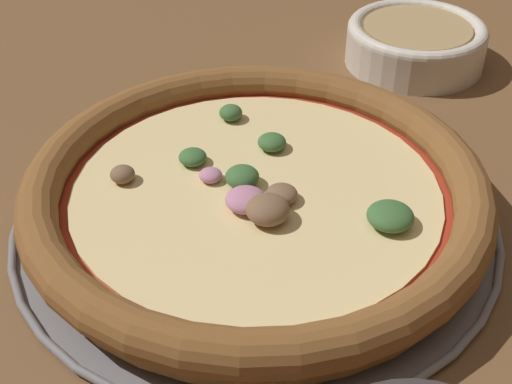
{
  "coord_description": "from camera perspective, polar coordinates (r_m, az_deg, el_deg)",
  "views": [
    {
      "loc": [
        -0.4,
        -0.02,
        0.33
      ],
      "look_at": [
        0.0,
        0.0,
        0.03
      ],
      "focal_mm": 50.0,
      "sensor_mm": 36.0,
      "label": 1
    }
  ],
  "objects": [
    {
      "name": "pizza",
      "position": [
        0.5,
        0.01,
        -0.0
      ],
      "size": [
        0.33,
        0.33,
        0.04
      ],
      "color": "#A86B33",
      "rests_on": "pizza_tray"
    },
    {
      "name": "pizza_tray",
      "position": [
        0.52,
        0.0,
        -2.05
      ],
      "size": [
        0.35,
        0.35,
        0.01
      ],
      "color": "gray",
      "rests_on": "ground_plane"
    },
    {
      "name": "ground_plane",
      "position": [
        0.52,
        0.0,
        -2.38
      ],
      "size": [
        3.0,
        3.0,
        0.0
      ],
      "primitive_type": "plane",
      "color": "brown"
    },
    {
      "name": "bowl_near",
      "position": [
        0.74,
        12.66,
        11.67
      ],
      "size": [
        0.14,
        0.14,
        0.04
      ],
      "color": "silver",
      "rests_on": "ground_plane"
    }
  ]
}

